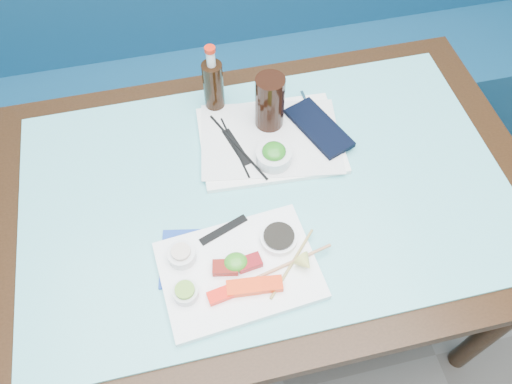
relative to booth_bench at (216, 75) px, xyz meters
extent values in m
cube|color=navy|center=(0.00, -0.07, -0.15)|extent=(3.00, 0.55, 0.45)
cube|color=black|center=(0.00, -0.84, 0.36)|extent=(1.40, 0.90, 0.04)
cylinder|color=black|center=(0.62, -1.21, -0.02)|extent=(0.06, 0.06, 0.71)
cylinder|color=black|center=(-0.62, -0.47, -0.02)|extent=(0.06, 0.06, 0.71)
cylinder|color=black|center=(0.62, -0.47, -0.02)|extent=(0.06, 0.06, 0.71)
cube|color=#62BFC4|center=(0.00, -0.84, 0.38)|extent=(1.22, 0.76, 0.01)
cube|color=white|center=(-0.11, -1.05, 0.39)|extent=(0.37, 0.28, 0.02)
cube|color=#FF180A|center=(-0.16, -1.10, 0.41)|extent=(0.06, 0.04, 0.01)
cube|color=#FF360A|center=(-0.11, -1.10, 0.41)|extent=(0.08, 0.04, 0.02)
cube|color=#F73109|center=(-0.06, -1.10, 0.41)|extent=(0.07, 0.04, 0.02)
cube|color=maroon|center=(-0.14, -1.04, 0.41)|extent=(0.06, 0.04, 0.02)
cube|color=maroon|center=(-0.09, -1.04, 0.41)|extent=(0.06, 0.04, 0.02)
ellipsoid|color=#379322|center=(-0.12, -1.04, 0.42)|extent=(0.06, 0.06, 0.03)
cylinder|color=silver|center=(-0.24, -1.08, 0.41)|extent=(0.06, 0.06, 0.02)
cylinder|color=#70AC37|center=(-0.24, -1.08, 0.43)|extent=(0.05, 0.05, 0.01)
cylinder|color=silver|center=(-0.23, -0.99, 0.41)|extent=(0.07, 0.07, 0.03)
cylinder|color=beige|center=(-0.23, -0.99, 0.43)|extent=(0.05, 0.05, 0.01)
cylinder|color=white|center=(-0.01, -1.00, 0.41)|extent=(0.11, 0.11, 0.02)
cylinder|color=black|center=(-0.01, -1.00, 0.42)|extent=(0.09, 0.09, 0.01)
cone|color=#D5D665|center=(0.03, -1.08, 0.42)|extent=(0.05, 0.05, 0.04)
cube|color=black|center=(-0.13, -0.94, 0.40)|extent=(0.12, 0.06, 0.00)
cylinder|color=tan|center=(0.00, -1.06, 0.40)|extent=(0.22, 0.06, 0.01)
cylinder|color=#A48D4D|center=(0.01, -1.06, 0.40)|extent=(0.14, 0.15, 0.01)
cube|color=white|center=(0.05, -0.69, 0.39)|extent=(0.39, 0.30, 0.01)
cube|color=silver|center=(0.05, -0.69, 0.40)|extent=(0.41, 0.32, 0.00)
cylinder|color=silver|center=(0.04, -0.77, 0.42)|extent=(0.12, 0.12, 0.04)
ellipsoid|color=#25791C|center=(0.04, -0.77, 0.44)|extent=(0.06, 0.06, 0.03)
cylinder|color=black|center=(0.06, -0.64, 0.48)|extent=(0.09, 0.09, 0.16)
cube|color=black|center=(0.18, -0.69, 0.41)|extent=(0.15, 0.22, 0.02)
cylinder|color=silver|center=(0.18, -0.59, 0.40)|extent=(0.01, 0.08, 0.01)
cylinder|color=black|center=(-0.05, -0.70, 0.40)|extent=(0.04, 0.21, 0.01)
cylinder|color=black|center=(-0.04, -0.70, 0.40)|extent=(0.11, 0.24, 0.01)
cube|color=black|center=(-0.05, -0.70, 0.40)|extent=(0.06, 0.13, 0.00)
cylinder|color=black|center=(-0.07, -0.54, 0.46)|extent=(0.07, 0.07, 0.16)
cylinder|color=silver|center=(-0.07, -0.54, 0.56)|extent=(0.03, 0.03, 0.04)
cylinder|color=red|center=(-0.07, -0.54, 0.59)|extent=(0.04, 0.04, 0.01)
cube|color=#1C3F9A|center=(-0.21, -0.99, 0.39)|extent=(0.18, 0.18, 0.01)
camera|label=1|loc=(-0.18, -1.52, 1.43)|focal=35.00mm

